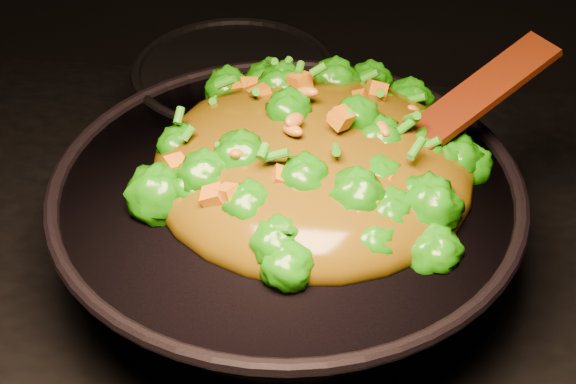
# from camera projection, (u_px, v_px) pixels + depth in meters

# --- Properties ---
(wok) EXTENTS (0.50, 0.50, 0.12)m
(wok) POSITION_uv_depth(u_px,v_px,m) (287.00, 234.00, 0.85)
(wok) COLOR black
(wok) RESTS_ON stovetop
(stir_fry) EXTENTS (0.37, 0.37, 0.10)m
(stir_fry) POSITION_uv_depth(u_px,v_px,m) (313.00, 128.00, 0.79)
(stir_fry) COLOR #1A7708
(stir_fry) RESTS_ON wok
(spatula) EXTENTS (0.23, 0.19, 0.11)m
(spatula) POSITION_uv_depth(u_px,v_px,m) (434.00, 128.00, 0.80)
(spatula) COLOR #361707
(spatula) RESTS_ON wok
(back_pot) EXTENTS (0.28, 0.28, 0.12)m
(back_pot) POSITION_uv_depth(u_px,v_px,m) (236.00, 112.00, 1.01)
(back_pot) COLOR black
(back_pot) RESTS_ON stovetop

